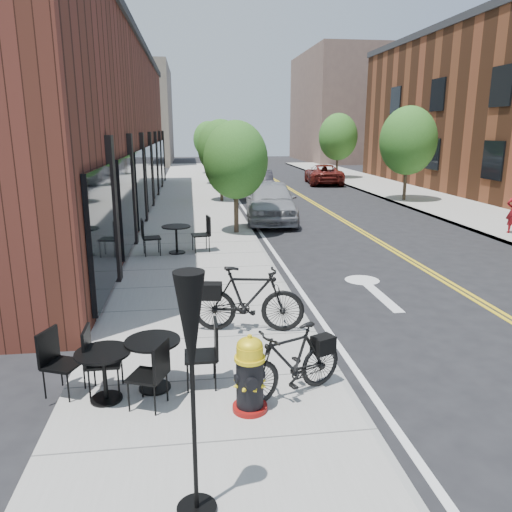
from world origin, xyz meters
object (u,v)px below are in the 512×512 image
parked_car_b (259,183)px  parked_car_a (271,201)px  parked_car_c (242,170)px  bicycle_right (249,299)px  bistro_set_a (153,357)px  parked_car_far (323,174)px  fire_hydrant (250,375)px  bistro_set_b (104,368)px  bistro_set_c (176,235)px  bicycle_left (291,362)px  patio_umbrella (191,346)px

parked_car_b → parked_car_a: bearing=-91.4°
parked_car_b → parked_car_c: (0.00, 8.55, 0.02)m
bicycle_right → parked_car_b: bearing=1.5°
bistro_set_a → parked_car_far: 28.26m
fire_hydrant → parked_car_b: size_ratio=0.24×
bicycle_right → bistro_set_a: 2.42m
bistro_set_b → bistro_set_c: 8.14m
bicycle_left → bistro_set_c: bearing=167.4°
bicycle_right → bistro_set_a: (-1.54, -1.87, -0.12)m
bicycle_left → parked_car_far: size_ratio=0.35×
parked_car_a → parked_car_b: (0.59, 7.89, -0.12)m
fire_hydrant → parked_car_far: (8.26, 27.33, 0.05)m
parked_car_far → bicycle_left: bearing=80.7°
bicycle_right → bistro_set_c: bicycle_right is taller
parked_car_a → bicycle_left: bearing=-92.4°
bistro_set_a → bistro_set_c: bistro_set_c is taller
bicycle_left → parked_car_b: parked_car_b is taller
bicycle_right → patio_umbrella: patio_umbrella is taller
bistro_set_c → parked_car_far: size_ratio=0.42×
bicycle_right → bistro_set_b: bicycle_right is taller
fire_hydrant → bistro_set_a: (-1.25, 0.72, -0.02)m
parked_car_far → bicycle_right: bearing=78.7°
bistro_set_b → patio_umbrella: bearing=-39.5°
parked_car_c → parked_car_far: bearing=-25.5°
bistro_set_a → parked_car_b: bearing=78.1°
fire_hydrant → patio_umbrella: patio_umbrella is taller
parked_car_b → parked_car_far: parked_car_b is taller
bistro_set_a → patio_umbrella: (0.54, -2.39, 1.22)m
parked_car_c → parked_car_b: bearing=-85.3°
parked_car_far → parked_car_b: bearing=53.5°
fire_hydrant → patio_umbrella: bearing=-127.3°
parked_car_b → bicycle_left: bearing=-93.8°
bicycle_right → fire_hydrant: bearing=-176.5°
bicycle_left → parked_car_c: 30.17m
bistro_set_c → parked_car_far: (9.38, 18.73, 0.02)m
bistro_set_c → parked_car_c: 22.14m
bistro_set_c → parked_car_a: parked_car_a is taller
parked_car_a → parked_car_far: parked_car_a is taller
patio_umbrella → parked_car_c: 32.26m
parked_car_c → bicycle_right: bearing=-91.1°
parked_car_b → bistro_set_a: bearing=-98.7°
bicycle_left → bistro_set_a: 1.88m
bicycle_right → parked_car_far: 26.00m
parked_car_far → bistro_set_b: bearing=75.9°
bistro_set_c → patio_umbrella: (0.41, -10.28, 1.17)m
bicycle_left → bicycle_right: bearing=163.1°
patio_umbrella → parked_car_b: 23.80m
bistro_set_a → parked_car_far: (9.51, 26.62, 0.06)m
parked_car_a → parked_car_far: size_ratio=1.02×
fire_hydrant → bistro_set_c: (-1.12, 8.60, 0.03)m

